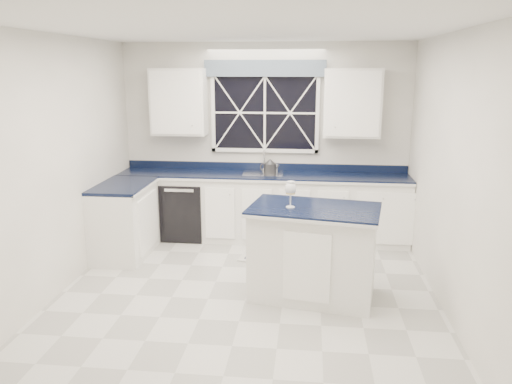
# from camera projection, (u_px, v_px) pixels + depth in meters

# --- Properties ---
(ground) EXTENTS (4.50, 4.50, 0.00)m
(ground) POSITION_uv_depth(u_px,v_px,m) (245.00, 301.00, 5.19)
(ground) COLOR silver
(ground) RESTS_ON ground
(back_wall) EXTENTS (4.00, 0.10, 2.70)m
(back_wall) POSITION_uv_depth(u_px,v_px,m) (265.00, 141.00, 7.03)
(back_wall) COLOR white
(back_wall) RESTS_ON ground
(base_cabinets) EXTENTS (3.99, 1.60, 0.90)m
(base_cabinets) POSITION_uv_depth(u_px,v_px,m) (238.00, 211.00, 6.84)
(base_cabinets) COLOR white
(base_cabinets) RESTS_ON ground
(countertop) EXTENTS (3.98, 0.64, 0.04)m
(countertop) POSITION_uv_depth(u_px,v_px,m) (263.00, 175.00, 6.85)
(countertop) COLOR black
(countertop) RESTS_ON base_cabinets
(dishwasher) EXTENTS (0.60, 0.58, 0.82)m
(dishwasher) POSITION_uv_depth(u_px,v_px,m) (186.00, 209.00, 7.09)
(dishwasher) COLOR black
(dishwasher) RESTS_ON ground
(window) EXTENTS (1.65, 0.09, 1.26)m
(window) POSITION_uv_depth(u_px,v_px,m) (265.00, 107.00, 6.87)
(window) COLOR black
(window) RESTS_ON ground
(upper_cabinets) EXTENTS (3.10, 0.34, 0.90)m
(upper_cabinets) POSITION_uv_depth(u_px,v_px,m) (264.00, 103.00, 6.74)
(upper_cabinets) COLOR white
(upper_cabinets) RESTS_ON ground
(faucet) EXTENTS (0.05, 0.20, 0.30)m
(faucet) POSITION_uv_depth(u_px,v_px,m) (264.00, 160.00, 6.99)
(faucet) COLOR silver
(faucet) RESTS_ON countertop
(island) EXTENTS (1.42, 1.00, 0.98)m
(island) POSITION_uv_depth(u_px,v_px,m) (313.00, 252.00, 5.20)
(island) COLOR white
(island) RESTS_ON ground
(rug) EXTENTS (1.48, 1.06, 0.02)m
(rug) POSITION_uv_depth(u_px,v_px,m) (297.00, 255.00, 6.44)
(rug) COLOR #BABBB5
(rug) RESTS_ON ground
(kettle) EXTENTS (0.28, 0.22, 0.20)m
(kettle) POSITION_uv_depth(u_px,v_px,m) (270.00, 167.00, 6.85)
(kettle) COLOR #303032
(kettle) RESTS_ON countertop
(wine_glass) EXTENTS (0.11, 0.11, 0.27)m
(wine_glass) POSITION_uv_depth(u_px,v_px,m) (291.00, 189.00, 5.03)
(wine_glass) COLOR white
(wine_glass) RESTS_ON island
(soap_bottle) EXTENTS (0.08, 0.08, 0.16)m
(soap_bottle) POSITION_uv_depth(u_px,v_px,m) (275.00, 166.00, 6.94)
(soap_bottle) COLOR silver
(soap_bottle) RESTS_ON countertop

